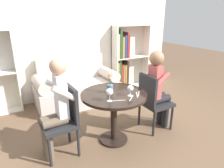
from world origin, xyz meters
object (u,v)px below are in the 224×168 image
Objects in this scene: person_left at (56,107)px; wine_glass_right at (130,89)px; couch at (77,88)px; chair_left at (64,118)px; wine_glass_left at (110,92)px; chair_right at (153,100)px; flower_vase at (110,86)px; person_right at (158,88)px; bookshelf_right at (125,59)px.

wine_glass_right is at bearing 72.40° from person_left.
couch is 1.77× the size of chair_left.
wine_glass_left is at bearing -95.58° from couch.
flower_vase is (-0.70, 0.08, 0.33)m from chair_right.
couch is 1.58m from chair_left.
flower_vase is at bearing -91.14° from couch.
chair_left reaches higher than wine_glass_right.
chair_right is (1.34, -0.12, 0.00)m from chair_left.
bookshelf_right is at bearing -17.80° from person_right.
flower_vase is (0.14, 0.23, -0.02)m from wine_glass_left.
person_left is at bearing -141.19° from bookshelf_right.
flower_vase reaches higher than chair_right.
chair_right is at bearing 83.83° from person_left.
person_right is at bearing -63.79° from couch.
flower_vase is (-1.37, -1.73, 0.12)m from bookshelf_right.
bookshelf_right reaches higher than couch.
couch is at bearing 95.02° from wine_glass_right.
chair_left is 6.19× the size of wine_glass_right.
couch is 1.65m from person_left.
person_left is at bearing 85.30° from chair_right.
couch is 1.07× the size of bookshelf_right.
wine_glass_left is at bearing 99.72° from person_right.
person_left is at bearing 155.03° from wine_glass_left.
chair_right is at bearing 89.98° from person_right.
person_left reaches higher than chair_right.
wine_glass_left is at bearing 100.71° from chair_right.
person_left is (-0.76, -1.42, 0.36)m from couch.
chair_left is at bearing 161.97° from wine_glass_right.
flower_vase is (-0.79, 0.08, 0.15)m from person_right.
flower_vase is (0.73, -0.04, 0.15)m from person_left.
bookshelf_right reaches higher than flower_vase.
wine_glass_left is at bearing -177.55° from wine_glass_right.
couch is at bearing 26.25° from person_right.
chair_left is 3.35× the size of flower_vase.
wine_glass_left reaches higher than wine_glass_right.
person_left is at bearing -118.11° from couch.
person_left is 8.73× the size of wine_glass_right.
chair_right is at bearing 83.36° from chair_left.
person_left is at bearing -89.02° from chair_left.
wine_glass_left is (-0.84, -0.16, 0.35)m from chair_right.
bookshelf_right is 1.93m from chair_right.
person_right is (1.51, -0.12, 0.00)m from person_left.
wine_glass_left is at bearing -120.21° from flower_vase.
bookshelf_right is at bearing 58.58° from wine_glass_right.
chair_left is at bearing 84.83° from chair_right.
couch is 1.77× the size of chair_right.
flower_vase is at bearing 84.54° from chair_left.
person_right reaches higher than chair_right.
person_right is 0.95m from wine_glass_left.
chair_right is 5.49× the size of wine_glass_left.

